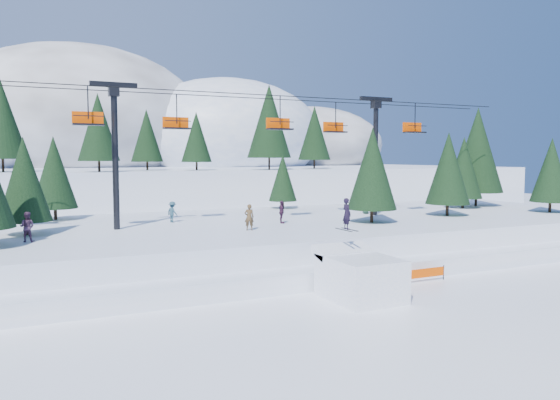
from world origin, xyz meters
name	(u,v)px	position (x,y,z in m)	size (l,w,h in m)	color
ground	(369,314)	(0.00, 0.00, 0.00)	(160.00, 160.00, 0.00)	white
mid_shelf	(236,239)	(0.00, 18.00, 1.25)	(70.00, 22.00, 2.50)	white
berm	(294,272)	(0.00, 8.00, 0.55)	(70.00, 6.00, 1.10)	white
mountain_ridge	(87,144)	(-5.08, 73.35, 9.64)	(119.00, 60.76, 26.46)	white
jump_kicker	(359,276)	(1.20, 2.66, 1.26)	(3.37, 4.60, 5.34)	white
chairlift	(251,135)	(1.26, 18.05, 9.32)	(46.00, 3.21, 10.28)	black
conifer_stand	(279,165)	(3.98, 18.58, 6.93)	(63.16, 17.17, 10.23)	black
distant_skiers	(211,214)	(-2.41, 16.90, 3.37)	(28.69, 7.74, 1.83)	#1F3A2D
banner_near	(426,273)	(7.12, 4.27, 0.54)	(2.86, 0.08, 0.90)	black
banner_far	(467,262)	(11.95, 5.78, 0.54)	(2.71, 0.97, 0.90)	black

